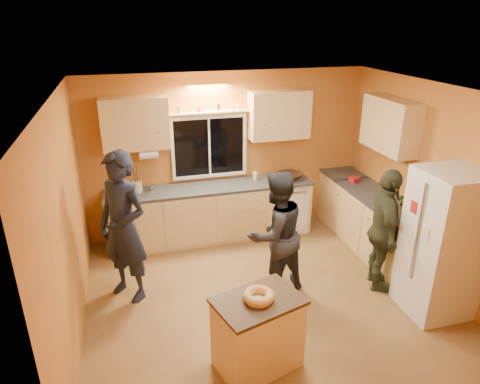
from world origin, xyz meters
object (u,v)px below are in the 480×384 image
object	(u,v)px
person_right	(384,231)
island	(258,333)
person_center	(276,234)
person_left	(123,228)
refrigerator	(443,244)

from	to	relation	value
person_right	island	bearing A→B (deg)	136.05
island	person_center	bearing A→B (deg)	46.62
island	person_center	distance (m)	1.41
person_center	person_left	bearing A→B (deg)	-30.10
island	person_left	xyz separation A→B (m)	(-1.22, 1.59, 0.56)
person_center	person_right	world-z (taller)	person_center
refrigerator	island	world-z (taller)	refrigerator
person_left	island	bearing A→B (deg)	-6.99
person_center	person_right	xyz separation A→B (m)	(1.36, -0.29, -0.00)
island	person_left	size ratio (longest dim) A/B	0.50
island	refrigerator	bearing A→B (deg)	-8.67
person_right	refrigerator	bearing A→B (deg)	-125.41
person_left	person_center	bearing A→B (deg)	33.37
person_left	person_right	world-z (taller)	person_left
refrigerator	person_left	world-z (taller)	person_left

